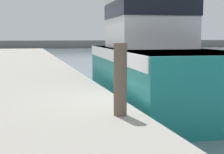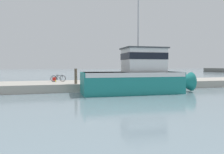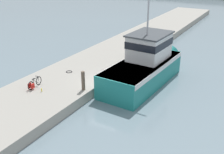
{
  "view_description": "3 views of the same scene",
  "coord_description": "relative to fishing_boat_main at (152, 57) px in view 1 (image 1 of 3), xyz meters",
  "views": [
    {
      "loc": [
        -3.05,
        -8.48,
        2.41
      ],
      "look_at": [
        -0.79,
        0.39,
        1.33
      ],
      "focal_mm": 55.0,
      "sensor_mm": 36.0,
      "label": 1
    },
    {
      "loc": [
        20.27,
        -4.64,
        2.54
      ],
      "look_at": [
        0.46,
        1.44,
        1.49
      ],
      "focal_mm": 35.0,
      "sensor_mm": 36.0,
      "label": 2
    },
    {
      "loc": [
        10.29,
        -17.44,
        10.03
      ],
      "look_at": [
        0.54,
        -0.38,
        1.69
      ],
      "focal_mm": 45.0,
      "sensor_mm": 36.0,
      "label": 3
    }
  ],
  "objects": [
    {
      "name": "fishing_boat_main",
      "position": [
        0.0,
        0.0,
        0.0
      ],
      "size": [
        3.95,
        10.95,
        11.25
      ],
      "rotation": [
        0.0,
        0.0,
        -0.05
      ],
      "color": "teal",
      "rests_on": "ground_plane"
    },
    {
      "name": "ground_plane",
      "position": [
        -1.58,
        -3.6,
        -1.66
      ],
      "size": [
        320.0,
        320.0,
        0.0
      ],
      "primitive_type": "plane",
      "color": "gray"
    },
    {
      "name": "far_shoreline",
      "position": [
        28.42,
        61.24,
        -0.85
      ],
      "size": [
        180.0,
        5.0,
        1.62
      ],
      "primitive_type": "cube",
      "color": "slate",
      "rests_on": "ground_plane"
    },
    {
      "name": "mooring_post",
      "position": [
        -2.75,
        -5.37,
        -0.13
      ],
      "size": [
        0.27,
        0.27,
        1.49
      ],
      "primitive_type": "cylinder",
      "color": "brown",
      "rests_on": "dock_pier"
    }
  ]
}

